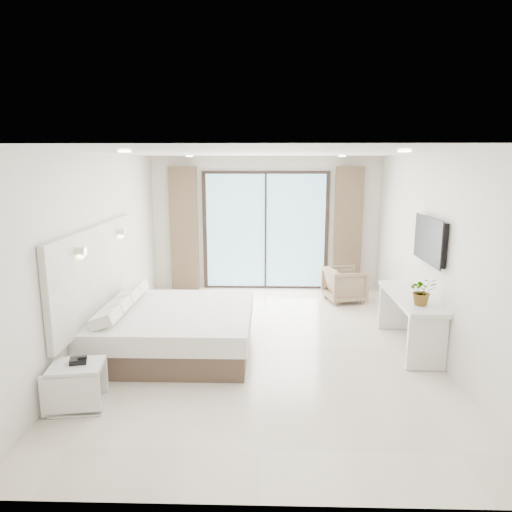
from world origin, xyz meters
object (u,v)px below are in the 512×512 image
object	(u,v)px
armchair	(345,283)
console_desk	(410,309)
nightstand	(78,386)
bed	(174,329)

from	to	relation	value
armchair	console_desk	bearing A→B (deg)	-179.67
nightstand	armchair	bearing A→B (deg)	40.08
bed	console_desk	size ratio (longest dim) A/B	1.29
bed	console_desk	world-z (taller)	console_desk
bed	armchair	world-z (taller)	bed
bed	nightstand	size ratio (longest dim) A/B	3.55
console_desk	armchair	size ratio (longest dim) A/B	2.34
nightstand	armchair	xyz separation A→B (m)	(3.47, 3.92, 0.10)
nightstand	bed	bearing A→B (deg)	56.84
console_desk	nightstand	bearing A→B (deg)	-156.78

